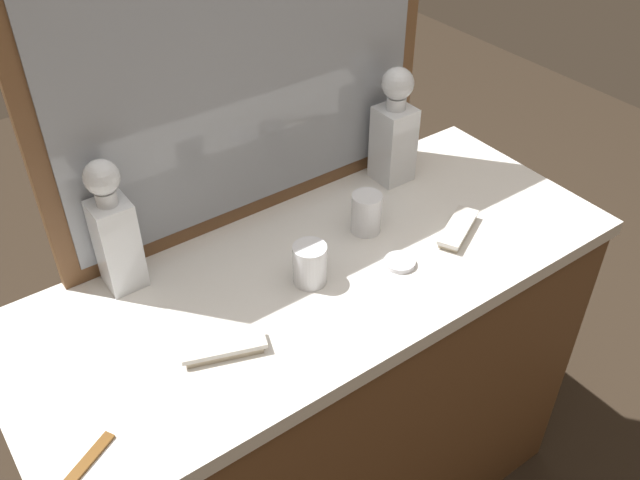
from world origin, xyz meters
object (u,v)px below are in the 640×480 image
at_px(crystal_decanter_center, 116,237).
at_px(crystal_tumbler_left, 310,266).
at_px(silver_brush_left, 223,347).
at_px(crystal_decanter_far_right, 394,136).
at_px(silver_brush_center, 458,229).
at_px(tortoiseshell_comb, 85,464).
at_px(crystal_tumbler_center, 366,214).
at_px(porcelain_dish, 400,262).

bearing_deg(crystal_decanter_center, crystal_tumbler_left, -35.11).
bearing_deg(silver_brush_left, crystal_decanter_far_right, 22.98).
bearing_deg(crystal_decanter_far_right, crystal_decanter_center, 178.48).
relative_size(crystal_decanter_center, silver_brush_left, 1.78).
bearing_deg(silver_brush_center, crystal_decanter_far_right, 83.79).
relative_size(silver_brush_center, tortoiseshell_comb, 1.31).
bearing_deg(crystal_decanter_far_right, silver_brush_center, -96.21).
relative_size(crystal_decanter_far_right, tortoiseshell_comb, 2.44).
bearing_deg(crystal_tumbler_center, crystal_tumbler_left, -161.42).
distance_m(crystal_tumbler_center, silver_brush_center, 0.22).
distance_m(crystal_decanter_center, silver_brush_left, 0.32).
relative_size(crystal_decanter_center, crystal_tumbler_center, 3.11).
height_order(crystal_decanter_center, porcelain_dish, crystal_decanter_center).
xyz_separation_m(crystal_decanter_center, crystal_tumbler_left, (0.32, -0.23, -0.08)).
distance_m(silver_brush_left, porcelain_dish, 0.44).
relative_size(crystal_decanter_far_right, silver_brush_center, 1.86).
distance_m(crystal_tumbler_left, silver_brush_left, 0.26).
distance_m(crystal_decanter_far_right, porcelain_dish, 0.37).
bearing_deg(tortoiseshell_comb, crystal_decanter_far_right, 20.58).
relative_size(crystal_tumbler_center, porcelain_dish, 1.41).
relative_size(crystal_tumbler_center, tortoiseshell_comb, 0.78).
xyz_separation_m(crystal_decanter_far_right, silver_brush_left, (-0.65, -0.28, -0.11)).
distance_m(crystal_decanter_center, crystal_tumbler_left, 0.40).
bearing_deg(crystal_decanter_center, crystal_tumbler_center, -16.39).
bearing_deg(crystal_tumbler_left, crystal_tumbler_center, 18.58).
xyz_separation_m(silver_brush_center, porcelain_dish, (-0.18, -0.01, -0.01)).
bearing_deg(porcelain_dish, crystal_decanter_center, 149.81).
bearing_deg(crystal_decanter_center, crystal_decanter_far_right, -1.52).
distance_m(crystal_tumbler_left, porcelain_dish, 0.21).
bearing_deg(crystal_tumbler_left, crystal_decanter_far_right, 27.19).
bearing_deg(porcelain_dish, crystal_tumbler_center, 82.80).
height_order(crystal_decanter_center, crystal_tumbler_center, crystal_decanter_center).
xyz_separation_m(porcelain_dish, tortoiseshell_comb, (-0.75, -0.08, -0.00)).
bearing_deg(crystal_decanter_far_right, silver_brush_left, -157.02).
relative_size(silver_brush_center, silver_brush_left, 0.96).
height_order(crystal_decanter_far_right, silver_brush_center, crystal_decanter_far_right).
xyz_separation_m(crystal_tumbler_center, porcelain_dish, (-0.02, -0.14, -0.04)).
bearing_deg(porcelain_dish, tortoiseshell_comb, -173.78).
distance_m(crystal_tumbler_center, porcelain_dish, 0.15).
bearing_deg(crystal_tumbler_left, crystal_decanter_center, 144.89).
bearing_deg(crystal_decanter_center, tortoiseshell_comb, -121.79).
bearing_deg(silver_brush_left, porcelain_dish, -0.22).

